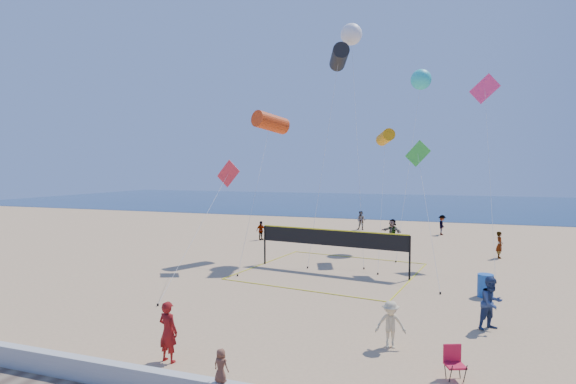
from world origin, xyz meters
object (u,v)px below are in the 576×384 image
(volleyball_net, at_px, (332,243))
(camp_chair, at_px, (454,360))
(woman, at_px, (168,332))
(trash_barrel, at_px, (485,286))

(volleyball_net, bearing_deg, camp_chair, -53.45)
(woman, bearing_deg, trash_barrel, -122.16)
(woman, height_order, trash_barrel, woman)
(woman, distance_m, volleyball_net, 12.90)
(woman, height_order, volleyball_net, volleyball_net)
(trash_barrel, xyz_separation_m, volleyball_net, (-7.51, 2.58, 1.07))
(woman, bearing_deg, camp_chair, -158.45)
(woman, xyz_separation_m, trash_barrel, (9.31, 10.17, -0.39))
(camp_chair, xyz_separation_m, volleyball_net, (-6.01, 11.20, 1.07))
(camp_chair, relative_size, volleyball_net, 0.10)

